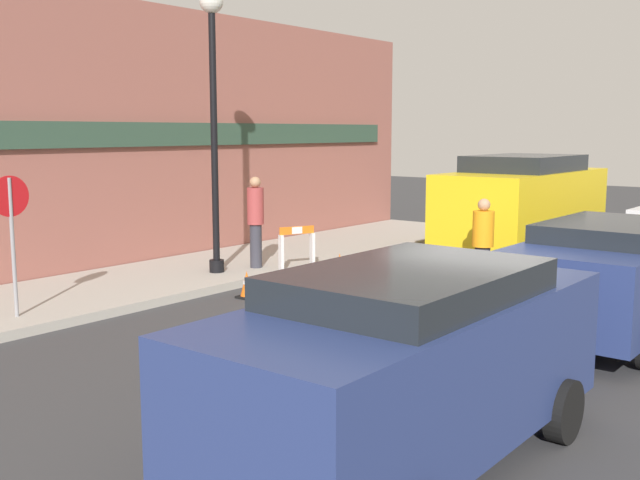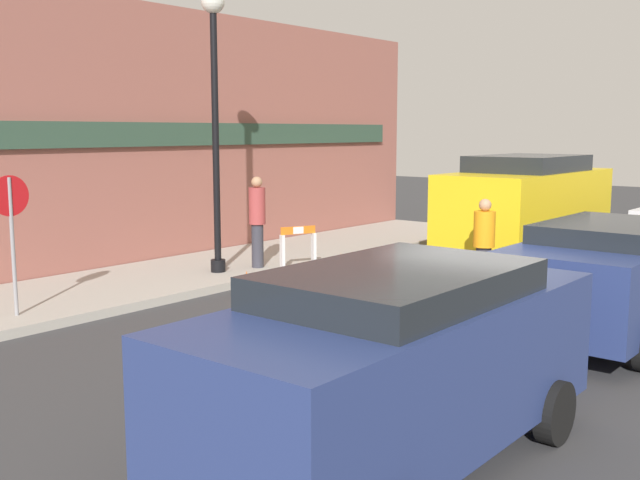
% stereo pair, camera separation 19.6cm
% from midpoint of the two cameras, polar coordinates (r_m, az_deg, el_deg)
% --- Properties ---
extents(ground_plane, '(60.00, 60.00, 0.00)m').
position_cam_midpoint_polar(ground_plane, '(11.90, 12.60, -5.86)').
color(ground_plane, '#38383A').
extents(sidewalk_slab, '(18.00, 3.05, 0.15)m').
position_cam_midpoint_polar(sidewalk_slab, '(15.47, -7.71, -2.18)').
color(sidewalk_slab, '#ADA89E').
rests_on(sidewalk_slab, ground_plane).
extents(storefront_facade, '(18.00, 0.22, 5.50)m').
position_cam_midpoint_polar(storefront_facade, '(16.43, -11.73, 7.73)').
color(storefront_facade, '#93564C').
rests_on(storefront_facade, ground_plane).
extents(streetlamp_post, '(0.44, 0.44, 5.32)m').
position_cam_midpoint_polar(streetlamp_post, '(14.49, -7.64, 10.96)').
color(streetlamp_post, black).
rests_on(streetlamp_post, sidewalk_slab).
extents(stop_sign, '(0.60, 0.06, 2.09)m').
position_cam_midpoint_polar(stop_sign, '(11.82, -22.02, 1.28)').
color(stop_sign, gray).
rests_on(stop_sign, sidewalk_slab).
extents(barricade_0, '(0.85, 0.68, 1.09)m').
position_cam_midpoint_polar(barricade_0, '(10.76, 5.05, -3.91)').
color(barricade_0, white).
rests_on(barricade_0, ground_plane).
extents(barricade_1, '(0.72, 0.42, 1.04)m').
position_cam_midpoint_polar(barricade_1, '(14.59, -1.29, -0.86)').
color(barricade_1, white).
rests_on(barricade_1, ground_plane).
extents(traffic_cone_0, '(0.30, 0.30, 0.52)m').
position_cam_midpoint_polar(traffic_cone_0, '(14.57, 1.99, -2.07)').
color(traffic_cone_0, black).
rests_on(traffic_cone_0, ground_plane).
extents(traffic_cone_1, '(0.30, 0.30, 0.47)m').
position_cam_midpoint_polar(traffic_cone_1, '(13.03, -5.17, -3.44)').
color(traffic_cone_1, black).
rests_on(traffic_cone_1, ground_plane).
extents(traffic_cone_2, '(0.30, 0.30, 0.49)m').
position_cam_midpoint_polar(traffic_cone_2, '(10.85, -0.67, -5.76)').
color(traffic_cone_2, black).
rests_on(traffic_cone_2, ground_plane).
extents(person_worker, '(0.53, 0.53, 1.66)m').
position_cam_midpoint_polar(person_worker, '(13.94, 12.78, -0.11)').
color(person_worker, '#33333D').
rests_on(person_worker, ground_plane).
extents(person_pedestrian, '(0.36, 0.36, 1.83)m').
position_cam_midpoint_polar(person_pedestrian, '(14.98, -4.43, 1.66)').
color(person_pedestrian, '#33333D').
rests_on(person_pedestrian, sidewalk_slab).
extents(parked_car_0, '(4.32, 1.88, 1.75)m').
position_cam_midpoint_polar(parked_car_0, '(6.44, 6.88, -8.80)').
color(parked_car_0, navy).
rests_on(parked_car_0, ground_plane).
extents(parked_car_1, '(4.13, 1.94, 1.63)m').
position_cam_midpoint_polar(parked_car_1, '(11.22, 21.74, -2.28)').
color(parked_car_1, navy).
rests_on(parked_car_1, ground_plane).
extents(work_van, '(5.15, 2.21, 2.33)m').
position_cam_midpoint_polar(work_van, '(17.44, 15.79, 2.75)').
color(work_van, yellow).
rests_on(work_van, ground_plane).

